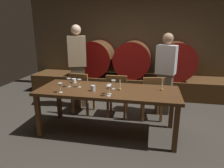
{
  "coord_description": "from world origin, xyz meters",
  "views": [
    {
      "loc": [
        0.49,
        -3.16,
        1.77
      ],
      "look_at": [
        -0.15,
        -0.04,
        0.86
      ],
      "focal_mm": 32.34,
      "sensor_mm": 36.0,
      "label": 1
    }
  ],
  "objects_px": {
    "chair_right": "(152,96)",
    "wine_barrel_left": "(96,58)",
    "chair_left": "(81,91)",
    "wine_glass_left": "(69,81)",
    "wine_glass_center_right": "(109,87)",
    "wine_barrel_center": "(133,59)",
    "cup_left": "(74,81)",
    "wine_glass_right": "(109,88)",
    "chair_center": "(117,93)",
    "guest_right": "(165,74)",
    "wine_barrel_right": "(176,61)",
    "wine_glass_center_left": "(79,82)",
    "guest_left": "(78,66)",
    "dining_table": "(108,94)",
    "candle_right": "(162,87)",
    "cup_right": "(93,88)",
    "wine_glass_far_left": "(60,86)",
    "wine_glass_far_right": "(114,83)",
    "candle_left": "(120,87)"
  },
  "relations": [
    {
      "from": "dining_table",
      "to": "candle_left",
      "type": "height_order",
      "value": "candle_left"
    },
    {
      "from": "guest_right",
      "to": "wine_glass_far_left",
      "type": "height_order",
      "value": "guest_right"
    },
    {
      "from": "guest_right",
      "to": "wine_glass_far_right",
      "type": "distance_m",
      "value": 1.34
    },
    {
      "from": "wine_barrel_center",
      "to": "wine_glass_right",
      "type": "height_order",
      "value": "wine_barrel_center"
    },
    {
      "from": "wine_barrel_right",
      "to": "chair_center",
      "type": "relative_size",
      "value": 1.07
    },
    {
      "from": "chair_right",
      "to": "wine_glass_center_left",
      "type": "bearing_deg",
      "value": 18.26
    },
    {
      "from": "wine_barrel_center",
      "to": "candle_right",
      "type": "height_order",
      "value": "wine_barrel_center"
    },
    {
      "from": "chair_right",
      "to": "cup_left",
      "type": "relative_size",
      "value": 10.68
    },
    {
      "from": "candle_right",
      "to": "wine_glass_center_right",
      "type": "xyz_separation_m",
      "value": [
        -0.79,
        -0.34,
        0.05
      ]
    },
    {
      "from": "wine_glass_far_left",
      "to": "wine_glass_far_right",
      "type": "height_order",
      "value": "wine_glass_far_left"
    },
    {
      "from": "chair_left",
      "to": "wine_glass_right",
      "type": "height_order",
      "value": "wine_glass_right"
    },
    {
      "from": "dining_table",
      "to": "chair_right",
      "type": "height_order",
      "value": "chair_right"
    },
    {
      "from": "chair_right",
      "to": "cup_left",
      "type": "bearing_deg",
      "value": 6.91
    },
    {
      "from": "guest_right",
      "to": "wine_glass_far_left",
      "type": "relative_size",
      "value": 10.72
    },
    {
      "from": "chair_center",
      "to": "candle_right",
      "type": "relative_size",
      "value": 3.91
    },
    {
      "from": "wine_glass_center_right",
      "to": "cup_left",
      "type": "height_order",
      "value": "wine_glass_center_right"
    },
    {
      "from": "guest_left",
      "to": "wine_glass_right",
      "type": "height_order",
      "value": "guest_left"
    },
    {
      "from": "candle_left",
      "to": "wine_glass_left",
      "type": "distance_m",
      "value": 0.88
    },
    {
      "from": "wine_glass_center_right",
      "to": "guest_right",
      "type": "bearing_deg",
      "value": 54.93
    },
    {
      "from": "chair_left",
      "to": "wine_glass_left",
      "type": "height_order",
      "value": "wine_glass_left"
    },
    {
      "from": "chair_center",
      "to": "guest_right",
      "type": "relative_size",
      "value": 0.53
    },
    {
      "from": "wine_glass_far_left",
      "to": "cup_left",
      "type": "distance_m",
      "value": 0.56
    },
    {
      "from": "chair_center",
      "to": "wine_glass_center_left",
      "type": "distance_m",
      "value": 0.91
    },
    {
      "from": "wine_barrel_center",
      "to": "candle_right",
      "type": "xyz_separation_m",
      "value": [
        0.69,
        -2.08,
        -0.1
      ]
    },
    {
      "from": "chair_right",
      "to": "guest_left",
      "type": "xyz_separation_m",
      "value": [
        -1.64,
        0.39,
        0.44
      ]
    },
    {
      "from": "wine_glass_center_left",
      "to": "wine_barrel_center",
      "type": "bearing_deg",
      "value": 72.57
    },
    {
      "from": "candle_left",
      "to": "wine_glass_center_left",
      "type": "distance_m",
      "value": 0.7
    },
    {
      "from": "wine_glass_center_left",
      "to": "wine_glass_left",
      "type": "bearing_deg",
      "value": -173.66
    },
    {
      "from": "chair_left",
      "to": "guest_right",
      "type": "height_order",
      "value": "guest_right"
    },
    {
      "from": "cup_right",
      "to": "wine_glass_right",
      "type": "bearing_deg",
      "value": -32.34
    },
    {
      "from": "wine_glass_far_right",
      "to": "chair_right",
      "type": "bearing_deg",
      "value": 43.22
    },
    {
      "from": "wine_barrel_left",
      "to": "wine_glass_right",
      "type": "distance_m",
      "value": 2.67
    },
    {
      "from": "chair_center",
      "to": "guest_left",
      "type": "height_order",
      "value": "guest_left"
    },
    {
      "from": "guest_left",
      "to": "wine_glass_center_left",
      "type": "distance_m",
      "value": 1.09
    },
    {
      "from": "chair_center",
      "to": "candle_left",
      "type": "distance_m",
      "value": 0.75
    },
    {
      "from": "wine_glass_far_left",
      "to": "wine_glass_center_left",
      "type": "relative_size",
      "value": 1.11
    },
    {
      "from": "wine_barrel_left",
      "to": "cup_left",
      "type": "distance_m",
      "value": 1.95
    },
    {
      "from": "wine_glass_far_left",
      "to": "wine_barrel_center",
      "type": "bearing_deg",
      "value": 70.84
    },
    {
      "from": "chair_right",
      "to": "wine_barrel_left",
      "type": "bearing_deg",
      "value": -53.39
    },
    {
      "from": "chair_center",
      "to": "guest_right",
      "type": "height_order",
      "value": "guest_right"
    },
    {
      "from": "chair_right",
      "to": "wine_glass_right",
      "type": "distance_m",
      "value": 1.22
    },
    {
      "from": "wine_barrel_center",
      "to": "wine_glass_center_right",
      "type": "distance_m",
      "value": 2.42
    },
    {
      "from": "wine_barrel_center",
      "to": "cup_left",
      "type": "distance_m",
      "value": 2.13
    },
    {
      "from": "candle_left",
      "to": "wine_glass_far_right",
      "type": "xyz_separation_m",
      "value": [
        -0.11,
        0.03,
        0.05
      ]
    },
    {
      "from": "guest_left",
      "to": "candle_right",
      "type": "relative_size",
      "value": 8.04
    },
    {
      "from": "wine_glass_far_left",
      "to": "cup_left",
      "type": "relative_size",
      "value": 1.87
    },
    {
      "from": "wine_barrel_right",
      "to": "wine_glass_center_left",
      "type": "relative_size",
      "value": 6.78
    },
    {
      "from": "chair_left",
      "to": "chair_center",
      "type": "bearing_deg",
      "value": -173.29
    },
    {
      "from": "wine_barrel_left",
      "to": "wine_glass_center_right",
      "type": "xyz_separation_m",
      "value": [
        0.89,
        -2.42,
        -0.05
      ]
    },
    {
      "from": "dining_table",
      "to": "chair_center",
      "type": "relative_size",
      "value": 2.62
    }
  ]
}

